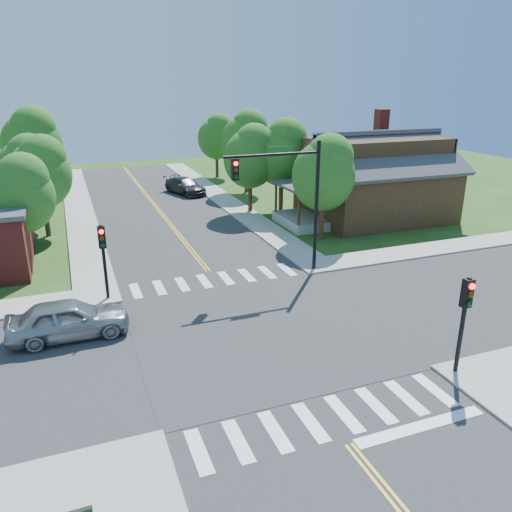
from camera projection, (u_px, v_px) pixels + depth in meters
name	position (u px, v px, depth m)	size (l,w,h in m)	color
ground	(257.00, 332.00, 21.27)	(100.00, 100.00, 0.00)	#274A17
road_ns	(257.00, 331.00, 21.26)	(10.00, 90.00, 0.04)	#2D2D30
road_ew	(257.00, 331.00, 21.26)	(90.00, 10.00, 0.04)	#2D2D30
intersection_patch	(257.00, 332.00, 21.27)	(10.20, 10.20, 0.06)	#2D2D30
sidewalk_ne	(368.00, 211.00, 40.51)	(40.00, 40.00, 0.14)	#9E9B93
crosswalk_north	(215.00, 280.00, 26.71)	(8.85, 2.00, 0.01)	white
crosswalk_south	(327.00, 418.00, 15.80)	(8.85, 2.00, 0.01)	white
centerline	(257.00, 331.00, 21.25)	(0.30, 90.00, 0.01)	yellow
stop_bar	(421.00, 427.00, 15.43)	(4.60, 0.45, 0.09)	white
signal_mast_ne	(288.00, 188.00, 25.88)	(5.30, 0.42, 7.20)	black
signal_pole_se	(465.00, 308.00, 17.32)	(0.34, 0.42, 3.80)	black
signal_pole_nw	(103.00, 249.00, 23.39)	(0.34, 0.42, 3.80)	black
house_ne	(375.00, 175.00, 37.79)	(13.05, 8.80, 7.11)	#351F12
tree_e_a	(325.00, 171.00, 32.05)	(4.13, 3.92, 7.02)	#382314
tree_e_b	(283.00, 151.00, 38.96)	(4.40, 4.18, 7.47)	#382314
tree_e_c	(247.00, 138.00, 45.91)	(4.54, 4.31, 7.71)	#382314
tree_e_d	(217.00, 136.00, 53.50)	(4.02, 3.82, 6.83)	#382314
tree_w_a	(21.00, 192.00, 27.91)	(3.79, 3.60, 6.44)	#382314
tree_w_b	(28.00, 168.00, 34.36)	(3.98, 3.78, 6.77)	#382314
tree_w_c	(33.00, 141.00, 41.05)	(4.85, 4.60, 8.24)	#382314
tree_w_d	(35.00, 138.00, 48.75)	(4.25, 4.04, 7.23)	#382314
tree_house	(251.00, 155.00, 38.77)	(4.15, 3.95, 7.06)	#382314
tree_bldg	(41.00, 170.00, 32.82)	(4.05, 3.85, 6.88)	#382314
car_silver	(68.00, 320.00, 20.52)	(4.85, 1.96, 1.65)	#9EA0A4
car_dgrey	(185.00, 186.00, 46.58)	(3.54, 5.45, 1.47)	#282B2C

